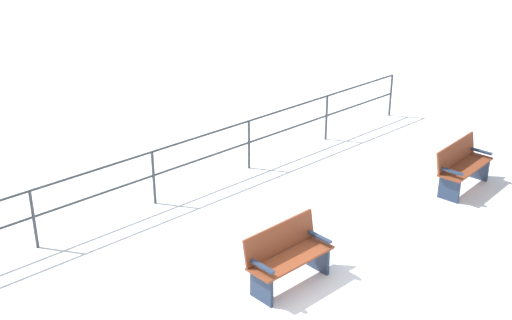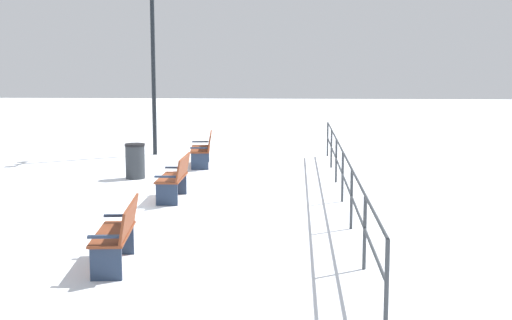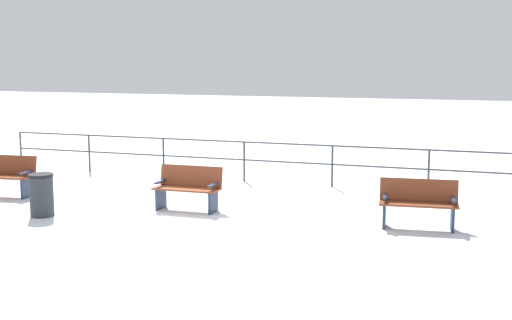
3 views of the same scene
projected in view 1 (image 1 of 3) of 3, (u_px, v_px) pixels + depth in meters
ground_plane at (292, 286)px, 10.05m from camera, size 80.00×80.00×0.00m
bench_second at (287, 255)px, 9.94m from camera, size 0.55×1.38×0.91m
bench_third at (462, 165)px, 12.82m from camera, size 0.66×1.47×0.90m
waterfront_railing at (153, 168)px, 12.14m from camera, size 0.05×13.75×1.04m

